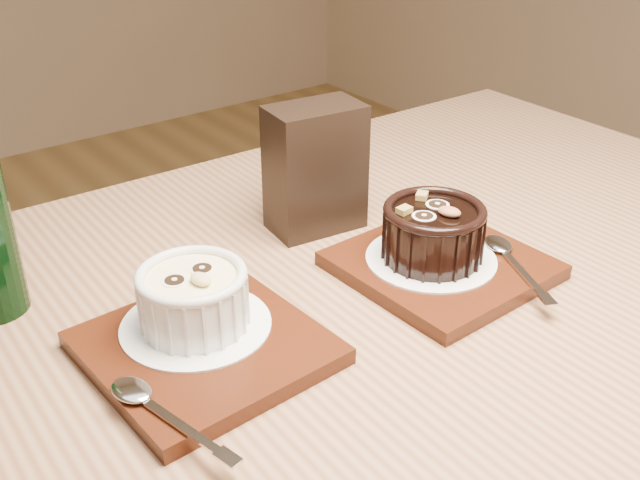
# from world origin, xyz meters

# --- Properties ---
(table) EXTENTS (1.22, 0.83, 0.75)m
(table) POSITION_xyz_m (0.07, -0.02, 0.66)
(table) COLOR brown
(table) RESTS_ON ground
(tray_left) EXTENTS (0.19, 0.19, 0.01)m
(tray_left) POSITION_xyz_m (-0.08, 0.01, 0.76)
(tray_left) COLOR #421A0B
(tray_left) RESTS_ON table
(doily_left) EXTENTS (0.13, 0.13, 0.00)m
(doily_left) POSITION_xyz_m (-0.07, 0.04, 0.77)
(doily_left) COLOR white
(doily_left) RESTS_ON tray_left
(ramekin_white) EXTENTS (0.09, 0.09, 0.06)m
(ramekin_white) POSITION_xyz_m (-0.07, 0.04, 0.80)
(ramekin_white) COLOR white
(ramekin_white) RESTS_ON doily_left
(spoon_left) EXTENTS (0.05, 0.14, 0.01)m
(spoon_left) POSITION_xyz_m (-0.15, -0.05, 0.77)
(spoon_left) COLOR silver
(spoon_left) RESTS_ON tray_left
(tray_right) EXTENTS (0.18, 0.18, 0.01)m
(tray_right) POSITION_xyz_m (0.18, -0.01, 0.76)
(tray_right) COLOR #421A0B
(tray_right) RESTS_ON table
(doily_right) EXTENTS (0.13, 0.13, 0.00)m
(doily_right) POSITION_xyz_m (0.17, -0.01, 0.77)
(doily_right) COLOR white
(doily_right) RESTS_ON tray_right
(ramekin_dark) EXTENTS (0.10, 0.10, 0.06)m
(ramekin_dark) POSITION_xyz_m (0.17, -0.01, 0.80)
(ramekin_dark) COLOR black
(ramekin_dark) RESTS_ON doily_right
(spoon_right) EXTENTS (0.08, 0.13, 0.01)m
(spoon_right) POSITION_xyz_m (0.23, -0.06, 0.77)
(spoon_right) COLOR silver
(spoon_right) RESTS_ON tray_right
(condiment_stand) EXTENTS (0.11, 0.07, 0.14)m
(condiment_stand) POSITION_xyz_m (0.14, 0.14, 0.82)
(condiment_stand) COLOR black
(condiment_stand) RESTS_ON table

